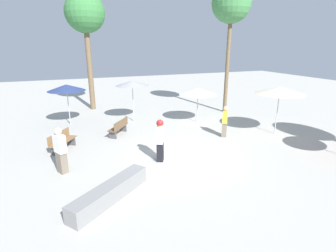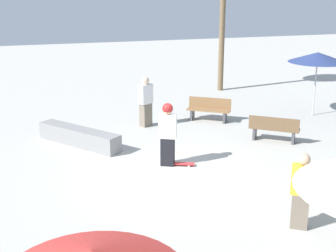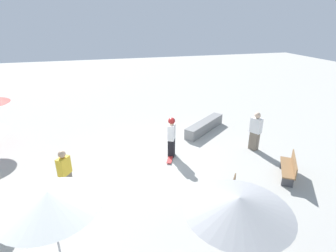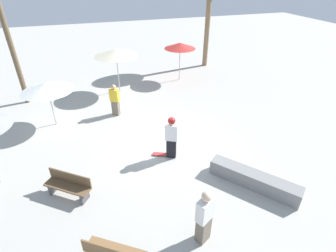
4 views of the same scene
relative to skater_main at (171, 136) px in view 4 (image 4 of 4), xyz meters
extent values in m
plane|color=#B2AFA8|center=(-0.89, 0.07, -0.97)|extent=(60.00, 60.00, 0.00)
cube|color=black|center=(0.00, 0.00, -0.57)|extent=(0.40, 0.45, 0.82)
cube|color=white|center=(0.00, 0.00, 0.18)|extent=(0.45, 0.55, 0.67)
sphere|color=tan|center=(0.00, 0.00, 0.65)|extent=(0.27, 0.27, 0.27)
sphere|color=maroon|center=(0.00, 0.00, 0.68)|extent=(0.30, 0.30, 0.30)
cube|color=red|center=(-0.15, -0.33, -0.91)|extent=(0.51, 0.81, 0.02)
cylinder|color=silver|center=(-0.18, -0.59, -0.95)|extent=(0.05, 0.06, 0.05)
cylinder|color=silver|center=(-0.33, -0.52, -0.95)|extent=(0.05, 0.06, 0.05)
cylinder|color=silver|center=(0.03, -0.14, -0.95)|extent=(0.05, 0.06, 0.05)
cylinder|color=silver|center=(-0.13, -0.07, -0.95)|extent=(0.05, 0.06, 0.05)
cube|color=gray|center=(2.47, 2.19, -0.70)|extent=(2.80, 2.34, 0.55)
cube|color=#47474C|center=(3.43, -3.27, -0.77)|extent=(0.37, 0.29, 0.40)
cube|color=olive|center=(3.78, -2.75, -0.55)|extent=(1.27, 1.57, 0.05)
cube|color=#47474C|center=(1.39, -3.44, -0.77)|extent=(0.36, 0.30, 0.40)
cube|color=#47474C|center=(0.63, -4.43, -0.77)|extent=(0.36, 0.30, 0.40)
cube|color=brown|center=(1.01, -3.94, -0.55)|extent=(1.32, 1.54, 0.05)
cube|color=brown|center=(0.85, -3.82, -0.32)|extent=(1.00, 1.30, 0.40)
cylinder|color=#B7B7BC|center=(-4.13, -4.56, 0.04)|extent=(0.05, 0.05, 2.02)
cone|color=white|center=(-4.13, -4.56, 0.99)|extent=(2.32, 2.32, 0.40)
cylinder|color=#B7B7BC|center=(-7.08, -0.98, 0.26)|extent=(0.05, 0.05, 2.46)
cone|color=beige|center=(-7.08, -0.98, 1.43)|extent=(2.51, 2.51, 0.38)
cylinder|color=#B7B7BC|center=(-7.81, 3.17, 0.19)|extent=(0.05, 0.05, 2.34)
cone|color=red|center=(-7.81, 3.17, 1.31)|extent=(2.01, 2.01, 0.36)
cylinder|color=#896B4C|center=(-10.07, 6.08, 1.80)|extent=(0.36, 0.36, 5.55)
cylinder|color=brown|center=(-7.23, -6.19, 2.47)|extent=(0.26, 0.26, 6.90)
cube|color=#726656|center=(3.85, -0.36, -0.55)|extent=(0.42, 0.47, 0.84)
cube|color=white|center=(3.85, -0.36, 0.21)|extent=(0.48, 0.56, 0.69)
sphere|color=beige|center=(3.85, -0.36, 0.70)|extent=(0.27, 0.27, 0.27)
cube|color=#726656|center=(-4.20, -1.61, -0.59)|extent=(0.40, 0.43, 0.77)
cube|color=yellow|center=(-4.20, -1.61, 0.11)|extent=(0.46, 0.51, 0.64)
sphere|color=tan|center=(-4.20, -1.61, 0.56)|extent=(0.25, 0.25, 0.25)
camera|label=1|loc=(3.44, 9.59, 3.76)|focal=28.00mm
camera|label=2|loc=(-11.84, 3.62, 3.97)|focal=50.00mm
camera|label=3|loc=(-2.81, -9.81, 4.71)|focal=28.00mm
camera|label=4|loc=(8.00, -2.71, 5.63)|focal=28.00mm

